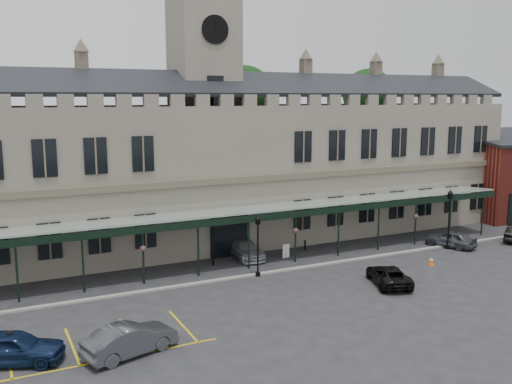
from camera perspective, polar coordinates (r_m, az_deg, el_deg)
name	(u,v)px	position (r m, az deg, el deg)	size (l,w,h in m)	color
ground	(297,299)	(37.07, 4.16, -10.58)	(140.00, 140.00, 0.00)	#252628
station_building	(206,170)	(49.60, -5.05, 2.23)	(60.00, 10.36, 17.30)	#6E685C
clock_tower	(204,92)	(49.29, -5.20, 9.92)	(5.60, 5.60, 24.80)	#6E685C
canopy	(247,237)	(42.69, -0.87, -4.48)	(50.00, 4.10, 4.30)	#8C9E93
brick_annex	(508,177)	(67.74, 23.92, 1.42)	(12.40, 8.36, 9.23)	maroon
kerb	(259,274)	(41.63, 0.31, -8.19)	(60.00, 0.40, 0.12)	gray
parking_markings	(74,350)	(31.43, -17.76, -14.83)	(16.00, 6.00, 0.01)	gold
tree_behind_mid	(245,96)	(60.71, -1.13, 9.59)	(6.00, 6.00, 16.00)	#332314
tree_behind_right	(368,96)	(69.01, 11.17, 9.40)	(6.00, 6.00, 16.00)	#332314
lamp_post_mid	(258,240)	(40.61, 0.19, -4.82)	(0.43, 0.43, 4.49)	black
lamp_post_right	(449,214)	(50.48, 18.77, -2.08)	(0.48, 0.48, 5.10)	black
traffic_cone	(431,261)	(45.82, 17.11, -6.63)	(0.41, 0.41, 0.65)	orange
sign_board	(286,251)	(45.83, 3.01, -5.92)	(0.64, 0.13, 1.10)	black
bollard_left	(213,259)	(43.84, -4.31, -6.73)	(0.17, 0.17, 0.96)	black
bollard_right	(305,245)	(48.10, 4.92, -5.33)	(0.15, 0.15, 0.87)	black
car_left_a	(13,348)	(30.67, -23.13, -14.11)	(1.93, 4.79, 1.63)	#0D1C3A
car_left_b	(130,339)	(29.94, -12.45, -14.19)	(1.67, 4.79, 1.58)	#3C3F45
car_taxi	(245,249)	(45.75, -1.09, -5.72)	(1.97, 4.85, 1.41)	#9DA0A5
car_van	(389,275)	(40.41, 13.12, -8.12)	(2.16, 4.68, 1.30)	black
car_right_a	(451,239)	(51.65, 18.89, -4.45)	(1.70, 4.24, 1.44)	#3C3F45
person_b	(10,347)	(30.74, -23.41, -14.05)	(0.80, 0.63, 1.65)	black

